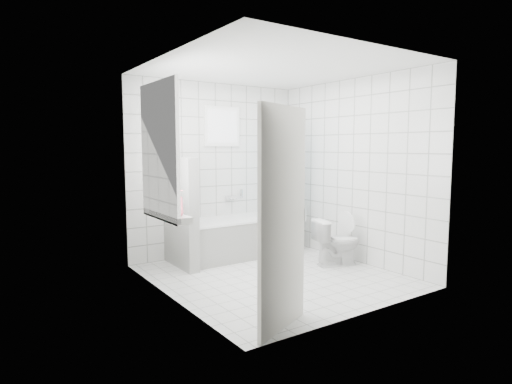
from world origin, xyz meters
TOP-DOWN VIEW (x-y plane):
  - ground at (0.00, 0.00)m, footprint 3.00×3.00m
  - ceiling at (0.00, 0.00)m, footprint 3.00×3.00m
  - wall_back at (0.00, 1.50)m, footprint 2.80×0.02m
  - wall_front at (0.00, -1.50)m, footprint 2.80×0.02m
  - wall_left at (-1.40, 0.00)m, footprint 0.02×3.00m
  - wall_right at (1.40, 0.00)m, footprint 0.02×3.00m
  - window_left at (-1.35, 0.30)m, footprint 0.01×0.90m
  - window_back at (0.10, 1.46)m, footprint 0.50×0.01m
  - window_sill at (-1.31, 0.30)m, footprint 0.18×1.02m
  - door at (-0.88, -1.32)m, footprint 0.75×0.36m
  - bathtub at (0.14, 1.12)m, footprint 1.74×0.77m
  - partition_wall at (-0.79, 1.07)m, footprint 0.15×0.85m
  - tiled_ledge at (1.28, 1.38)m, footprint 0.40×0.24m
  - toilet at (1.03, -0.08)m, footprint 0.72×0.53m
  - curtain_rod at (0.95, 1.10)m, footprint 0.02×0.80m
  - shower_curtain at (0.95, 0.97)m, footprint 0.14×0.48m
  - tub_faucet at (0.24, 1.46)m, footprint 0.18×0.06m
  - sill_bottles at (-1.30, 0.26)m, footprint 0.17×0.72m
  - ledge_bottles at (1.26, 1.34)m, footprint 0.22×0.17m

SIDE VIEW (x-z plane):
  - ground at x=0.00m, z-range 0.00..0.00m
  - tiled_ledge at x=1.28m, z-range 0.00..0.55m
  - bathtub at x=0.14m, z-range 0.00..0.58m
  - toilet at x=1.03m, z-range 0.00..0.65m
  - ledge_bottles at x=1.26m, z-range 0.54..0.77m
  - partition_wall at x=-0.79m, z-range 0.00..1.50m
  - tub_faucet at x=0.24m, z-range 0.82..0.88m
  - window_sill at x=-1.31m, z-range 0.82..0.90m
  - door at x=-0.88m, z-range 0.00..2.00m
  - sill_bottles at x=-1.30m, z-range 0.87..1.18m
  - shower_curtain at x=0.95m, z-range 0.21..1.99m
  - wall_back at x=0.00m, z-range 0.00..2.60m
  - wall_front at x=0.00m, z-range 0.00..2.60m
  - wall_left at x=-1.40m, z-range 0.00..2.60m
  - wall_right at x=1.40m, z-range 0.00..2.60m
  - window_left at x=-1.35m, z-range 0.90..2.30m
  - window_back at x=0.10m, z-range 1.70..2.20m
  - curtain_rod at x=0.95m, z-range 1.99..2.01m
  - ceiling at x=0.00m, z-range 2.60..2.60m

